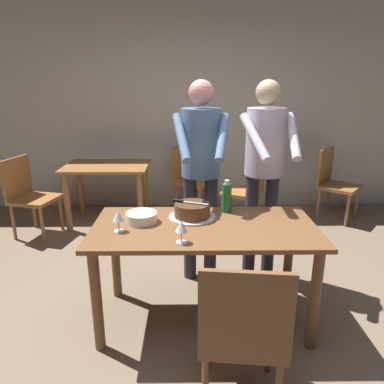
{
  "coord_description": "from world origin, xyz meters",
  "views": [
    {
      "loc": [
        -0.11,
        -2.27,
        1.7
      ],
      "look_at": [
        -0.08,
        0.3,
        0.9
      ],
      "focal_mm": 33.18,
      "sensor_mm": 36.0,
      "label": 1
    }
  ],
  "objects_px": {
    "plate_stack": "(142,217)",
    "background_chair_3": "(334,181)",
    "person_standing_beside": "(265,160)",
    "background_chair_1": "(190,177)",
    "wine_glass_far": "(118,217)",
    "main_dining_table": "(204,242)",
    "chair_near_side": "(243,330)",
    "background_table": "(108,178)",
    "cake_on_platter": "(192,211)",
    "water_bottle": "(227,197)",
    "background_chair_2": "(29,194)",
    "wine_glass_near": "(181,227)",
    "cake_knife": "(183,202)",
    "person_cutting_cake": "(201,161)",
    "background_chair_0": "(249,188)"
  },
  "relations": [
    {
      "from": "cake_knife",
      "to": "person_standing_beside",
      "type": "xyz_separation_m",
      "value": [
        0.68,
        0.45,
        0.21
      ]
    },
    {
      "from": "person_cutting_cake",
      "to": "background_chair_0",
      "type": "height_order",
      "value": "person_cutting_cake"
    },
    {
      "from": "cake_knife",
      "to": "wine_glass_far",
      "type": "xyz_separation_m",
      "value": [
        -0.42,
        -0.26,
        -0.01
      ]
    },
    {
      "from": "water_bottle",
      "to": "cake_on_platter",
      "type": "bearing_deg",
      "value": -154.91
    },
    {
      "from": "wine_glass_far",
      "to": "background_chair_2",
      "type": "height_order",
      "value": "background_chair_2"
    },
    {
      "from": "background_chair_2",
      "to": "water_bottle",
      "type": "bearing_deg",
      "value": -31.75
    },
    {
      "from": "main_dining_table",
      "to": "wine_glass_far",
      "type": "height_order",
      "value": "wine_glass_far"
    },
    {
      "from": "cake_on_platter",
      "to": "wine_glass_near",
      "type": "distance_m",
      "value": 0.43
    },
    {
      "from": "background_chair_3",
      "to": "person_cutting_cake",
      "type": "bearing_deg",
      "value": -140.06
    },
    {
      "from": "cake_knife",
      "to": "wine_glass_far",
      "type": "bearing_deg",
      "value": -147.97
    },
    {
      "from": "main_dining_table",
      "to": "wine_glass_near",
      "type": "height_order",
      "value": "wine_glass_near"
    },
    {
      "from": "main_dining_table",
      "to": "water_bottle",
      "type": "distance_m",
      "value": 0.4
    },
    {
      "from": "plate_stack",
      "to": "background_chair_3",
      "type": "relative_size",
      "value": 0.24
    },
    {
      "from": "person_standing_beside",
      "to": "background_chair_2",
      "type": "distance_m",
      "value": 2.68
    },
    {
      "from": "main_dining_table",
      "to": "cake_on_platter",
      "type": "relative_size",
      "value": 4.56
    },
    {
      "from": "water_bottle",
      "to": "person_cutting_cake",
      "type": "xyz_separation_m",
      "value": [
        -0.19,
        0.32,
        0.21
      ]
    },
    {
      "from": "main_dining_table",
      "to": "plate_stack",
      "type": "height_order",
      "value": "plate_stack"
    },
    {
      "from": "chair_near_side",
      "to": "background_chair_2",
      "type": "bearing_deg",
      "value": 131.76
    },
    {
      "from": "main_dining_table",
      "to": "background_chair_3",
      "type": "height_order",
      "value": "background_chair_3"
    },
    {
      "from": "background_chair_3",
      "to": "background_chair_1",
      "type": "bearing_deg",
      "value": 172.35
    },
    {
      "from": "plate_stack",
      "to": "background_chair_1",
      "type": "distance_m",
      "value": 2.28
    },
    {
      "from": "water_bottle",
      "to": "background_chair_2",
      "type": "relative_size",
      "value": 0.28
    },
    {
      "from": "background_chair_2",
      "to": "wine_glass_far",
      "type": "bearing_deg",
      "value": -51.01
    },
    {
      "from": "wine_glass_far",
      "to": "chair_near_side",
      "type": "relative_size",
      "value": 0.16
    },
    {
      "from": "main_dining_table",
      "to": "plate_stack",
      "type": "xyz_separation_m",
      "value": [
        -0.44,
        0.07,
        0.16
      ]
    },
    {
      "from": "background_chair_3",
      "to": "wine_glass_near",
      "type": "bearing_deg",
      "value": -129.18
    },
    {
      "from": "background_chair_2",
      "to": "cake_knife",
      "type": "bearing_deg",
      "value": -38.29
    },
    {
      "from": "person_standing_beside",
      "to": "background_chair_1",
      "type": "distance_m",
      "value": 1.88
    },
    {
      "from": "main_dining_table",
      "to": "chair_near_side",
      "type": "xyz_separation_m",
      "value": [
        0.16,
        -0.76,
        -0.14
      ]
    },
    {
      "from": "plate_stack",
      "to": "background_chair_3",
      "type": "xyz_separation_m",
      "value": [
        2.19,
        1.99,
        -0.29
      ]
    },
    {
      "from": "wine_glass_near",
      "to": "background_table",
      "type": "relative_size",
      "value": 0.14
    },
    {
      "from": "wine_glass_far",
      "to": "person_standing_beside",
      "type": "relative_size",
      "value": 0.08
    },
    {
      "from": "water_bottle",
      "to": "background_chair_2",
      "type": "distance_m",
      "value": 2.49
    },
    {
      "from": "background_table",
      "to": "background_chair_0",
      "type": "height_order",
      "value": "background_chair_0"
    },
    {
      "from": "main_dining_table",
      "to": "person_cutting_cake",
      "type": "height_order",
      "value": "person_cutting_cake"
    },
    {
      "from": "background_table",
      "to": "person_standing_beside",
      "type": "bearing_deg",
      "value": -38.78
    },
    {
      "from": "cake_knife",
      "to": "background_chair_2",
      "type": "relative_size",
      "value": 0.29
    },
    {
      "from": "background_chair_2",
      "to": "wine_glass_near",
      "type": "bearing_deg",
      "value": -46.22
    },
    {
      "from": "cake_knife",
      "to": "background_chair_1",
      "type": "relative_size",
      "value": 0.29
    },
    {
      "from": "person_cutting_cake",
      "to": "chair_near_side",
      "type": "relative_size",
      "value": 1.91
    },
    {
      "from": "cake_on_platter",
      "to": "person_standing_beside",
      "type": "relative_size",
      "value": 0.2
    },
    {
      "from": "background_table",
      "to": "cake_on_platter",
      "type": "bearing_deg",
      "value": -60.29
    },
    {
      "from": "plate_stack",
      "to": "water_bottle",
      "type": "xyz_separation_m",
      "value": [
        0.62,
        0.2,
        0.08
      ]
    },
    {
      "from": "water_bottle",
      "to": "background_table",
      "type": "xyz_separation_m",
      "value": [
        -1.28,
        1.66,
        -0.29
      ]
    },
    {
      "from": "wine_glass_near",
      "to": "chair_near_side",
      "type": "xyz_separation_m",
      "value": [
        0.32,
        -0.49,
        -0.36
      ]
    },
    {
      "from": "wine_glass_far",
      "to": "background_chair_3",
      "type": "xyz_separation_m",
      "value": [
        2.32,
        2.15,
        -0.36
      ]
    },
    {
      "from": "person_standing_beside",
      "to": "person_cutting_cake",
      "type": "bearing_deg",
      "value": -176.77
    },
    {
      "from": "wine_glass_near",
      "to": "background_chair_3",
      "type": "bearing_deg",
      "value": 50.82
    },
    {
      "from": "background_chair_0",
      "to": "background_chair_2",
      "type": "relative_size",
      "value": 1.0
    },
    {
      "from": "water_bottle",
      "to": "cake_knife",
      "type": "bearing_deg",
      "value": -163.54
    }
  ]
}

